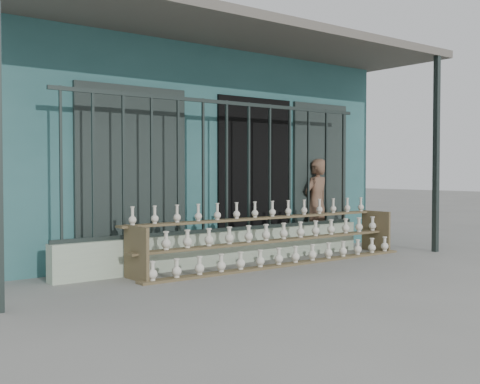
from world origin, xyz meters
TOP-DOWN VIEW (x-y plane):
  - ground at (0.00, 0.00)m, footprint 60.00×60.00m
  - workshop_building at (0.00, 4.23)m, footprint 7.40×6.60m
  - parapet_wall at (0.00, 1.30)m, footprint 5.00×0.20m
  - security_fence at (-0.00, 1.30)m, footprint 5.00×0.04m
  - shelf_rack at (0.54, 0.88)m, footprint 4.50×0.68m
  - elderly_woman at (2.12, 1.68)m, footprint 0.59×0.43m

SIDE VIEW (x-z plane):
  - ground at x=0.00m, z-range 0.00..0.00m
  - parapet_wall at x=0.00m, z-range 0.00..0.45m
  - shelf_rack at x=0.54m, z-range -0.06..0.79m
  - elderly_woman at x=2.12m, z-range 0.00..1.48m
  - security_fence at x=0.00m, z-range 0.45..2.25m
  - workshop_building at x=0.00m, z-range 0.02..3.23m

